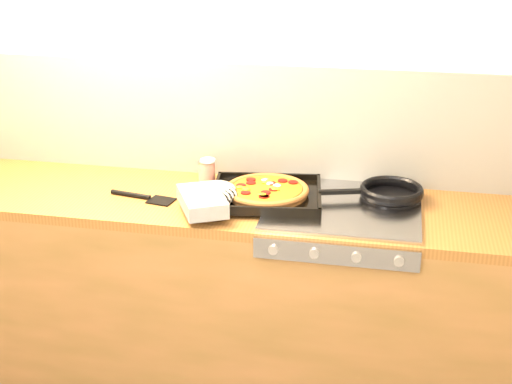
% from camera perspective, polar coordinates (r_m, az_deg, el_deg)
% --- Properties ---
extents(room_shell, '(3.20, 3.20, 3.20)m').
position_cam_1_polar(room_shell, '(3.08, -0.67, 5.68)').
color(room_shell, white).
rests_on(room_shell, ground).
extents(counter_run, '(3.20, 0.62, 0.90)m').
position_cam_1_polar(counter_run, '(3.10, -1.75, -8.33)').
color(counter_run, '#935E38').
rests_on(counter_run, ground).
extents(stovetop, '(0.60, 0.56, 0.02)m').
position_cam_1_polar(stovetop, '(2.84, 7.03, -1.22)').
color(stovetop, '#A0A1A6').
rests_on(stovetop, counter_run).
extents(pizza_on_tray, '(0.59, 0.56, 0.07)m').
position_cam_1_polar(pizza_on_tray, '(2.84, -0.55, -0.11)').
color(pizza_on_tray, black).
rests_on(pizza_on_tray, stovetop).
extents(frying_pan, '(0.45, 0.32, 0.04)m').
position_cam_1_polar(frying_pan, '(2.92, 10.66, -0.04)').
color(frying_pan, black).
rests_on(frying_pan, stovetop).
extents(tomato_can, '(0.08, 0.08, 0.10)m').
position_cam_1_polar(tomato_can, '(3.06, -3.96, 1.57)').
color(tomato_can, maroon).
rests_on(tomato_can, counter_run).
extents(juice_glass, '(0.07, 0.07, 0.11)m').
position_cam_1_polar(juice_glass, '(3.07, -3.86, 1.71)').
color(juice_glass, '#D2590C').
rests_on(juice_glass, counter_run).
extents(wooden_spoon, '(0.30, 0.09, 0.02)m').
position_cam_1_polar(wooden_spoon, '(3.09, 0.27, 1.01)').
color(wooden_spoon, '#A07D44').
rests_on(wooden_spoon, counter_run).
extents(black_spatula, '(0.29, 0.10, 0.02)m').
position_cam_1_polar(black_spatula, '(2.94, -9.01, -0.40)').
color(black_spatula, black).
rests_on(black_spatula, counter_run).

